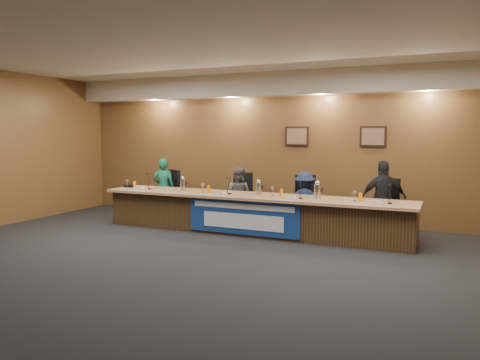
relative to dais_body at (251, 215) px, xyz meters
The scene contains 39 objects.
floor 2.43m from the dais_body, 90.00° to the right, with size 10.00×10.00×0.00m, color black.
ceiling 3.73m from the dais_body, 90.00° to the right, with size 10.00×8.00×0.04m, color silver.
wall_back 2.03m from the dais_body, 90.00° to the left, with size 10.00×0.04×3.20m, color brown.
soffit 2.93m from the dais_body, 90.00° to the left, with size 10.00×0.50×0.50m, color beige.
dais_body is the anchor object (origin of this frame).
dais_top 0.38m from the dais_body, 90.00° to the right, with size 6.10×0.95×0.05m, color #A77A57.
banner 0.42m from the dais_body, 90.00° to the right, with size 2.20×0.02×0.65m, color navy.
banner_text_upper 0.49m from the dais_body, 90.00° to the right, with size 2.00×0.01×0.10m, color silver.
banner_text_lower 0.43m from the dais_body, 90.00° to the right, with size 1.60×0.01×0.28m, color silver.
wall_photo_left 2.21m from the dais_body, 75.71° to the left, with size 0.52×0.04×0.42m, color black.
wall_photo_right 2.95m from the dais_body, 38.13° to the left, with size 0.52×0.04×0.42m, color black.
panelist_a 2.56m from the dais_body, 164.51° to the left, with size 0.49×0.32×1.36m, color #11573E.
panelist_b 0.93m from the dais_body, 131.10° to the left, with size 0.59×0.46×1.21m, color #515156.
panelist_c 1.11m from the dais_body, 38.50° to the left, with size 0.75×0.43×1.16m, color #13203E.
panelist_d 2.47m from the dais_body, 16.06° to the left, with size 0.83×0.35×1.42m, color black.
office_chair_a 2.57m from the dais_body, 162.36° to the left, with size 0.48×0.48×0.08m, color black.
office_chair_b 0.98m from the dais_body, 127.23° to the left, with size 0.48×0.48×0.08m, color black.
office_chair_c 1.16m from the dais_body, 42.39° to the left, with size 0.48×0.48×0.08m, color black.
office_chair_d 2.48m from the dais_body, 18.28° to the left, with size 0.48×0.48×0.08m, color black.
nameplate_a 2.50m from the dais_body, behind, with size 0.24×0.06×0.09m, color white.
microphone_a 2.29m from the dais_body, behind, with size 0.07×0.07×0.02m, color black.
juice_glass_a 2.71m from the dais_body, behind, with size 0.06×0.06×0.15m, color orange.
water_glass_a 2.88m from the dais_body, behind, with size 0.08×0.08×0.18m, color silver.
nameplate_b 0.78m from the dais_body, 150.28° to the right, with size 0.24×0.06×0.09m, color white.
microphone_b 0.59m from the dais_body, 162.37° to the right, with size 0.07×0.07×0.02m, color black.
juice_glass_b 0.99m from the dais_body, behind, with size 0.06×0.06×0.15m, color orange.
water_glass_b 1.12m from the dais_body, behind, with size 0.08×0.08×0.18m, color silver.
nameplate_c 0.99m from the dais_body, 20.12° to the right, with size 0.24×0.06×0.09m, color white.
microphone_c 1.13m from the dais_body, ahead, with size 0.07×0.07×0.02m, color black.
juice_glass_c 0.79m from the dais_body, ahead, with size 0.06×0.06×0.15m, color orange.
water_glass_c 0.67m from the dais_body, ahead, with size 0.08×0.08×0.18m, color silver.
nameplate_d 2.39m from the dais_body, ahead, with size 0.24×0.06×0.09m, color white.
microphone_d 2.59m from the dais_body, ahead, with size 0.07×0.07×0.02m, color black.
juice_glass_d 2.12m from the dais_body, ahead, with size 0.06×0.06×0.15m, color orange.
water_glass_d 2.03m from the dais_body, ahead, with size 0.08×0.08×0.18m, color silver.
carafe_left 1.58m from the dais_body, behind, with size 0.11×0.11×0.24m, color silver.
carafe_mid 0.54m from the dais_body, 10.98° to the left, with size 0.12×0.12×0.23m, color silver.
carafe_right 1.40m from the dais_body, ahead, with size 0.13×0.13×0.26m, color silver.
speakerphone 2.89m from the dais_body, behind, with size 0.32×0.32×0.05m, color black.
Camera 1 is at (3.45, -5.77, 1.94)m, focal length 35.00 mm.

